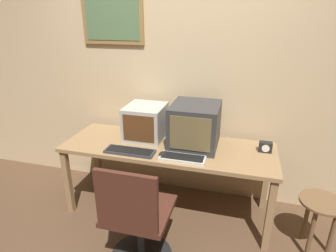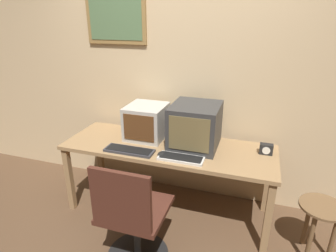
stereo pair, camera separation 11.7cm
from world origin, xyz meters
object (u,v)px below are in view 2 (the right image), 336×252
object	(u,v)px
monitor_left	(147,122)
keyboard_side	(181,158)
office_chair	(133,222)
monitor_right	(195,126)
mouse_near_keyboard	(161,154)
keyboard_main	(129,150)
side_stool	(320,218)
desk_clock	(266,149)

from	to	relation	value
monitor_left	keyboard_side	bearing A→B (deg)	-37.96
office_chair	monitor_right	bearing A→B (deg)	70.96
monitor_left	mouse_near_keyboard	bearing A→B (deg)	-51.26
monitor_right	keyboard_main	size ratio (longest dim) A/B	1.05
office_chair	side_stool	distance (m)	1.47
monitor_left	monitor_right	distance (m)	0.50
keyboard_main	keyboard_side	distance (m)	0.48
keyboard_main	office_chair	size ratio (longest dim) A/B	0.49
monitor_right	mouse_near_keyboard	world-z (taller)	monitor_right
mouse_near_keyboard	desk_clock	xyz separation A→B (m)	(0.87, 0.32, 0.03)
monitor_right	mouse_near_keyboard	bearing A→B (deg)	-127.51
keyboard_main	side_stool	world-z (taller)	keyboard_main
mouse_near_keyboard	office_chair	distance (m)	0.61
keyboard_side	monitor_right	bearing A→B (deg)	81.96
monitor_right	mouse_near_keyboard	distance (m)	0.41
desk_clock	keyboard_side	bearing A→B (deg)	-153.77
monitor_left	side_stool	bearing A→B (deg)	-11.42
monitor_left	desk_clock	size ratio (longest dim) A/B	3.52
keyboard_main	desk_clock	world-z (taller)	desk_clock
desk_clock	side_stool	distance (m)	0.67
office_chair	side_stool	size ratio (longest dim) A/B	1.89
desk_clock	office_chair	size ratio (longest dim) A/B	0.12
keyboard_main	side_stool	xyz separation A→B (m)	(1.62, 0.04, -0.36)
keyboard_main	keyboard_side	bearing A→B (deg)	0.19
desk_clock	office_chair	distance (m)	1.29
monitor_left	side_stool	world-z (taller)	monitor_left
side_stool	monitor_left	bearing A→B (deg)	168.58
monitor_right	office_chair	bearing A→B (deg)	-109.04
mouse_near_keyboard	desk_clock	size ratio (longest dim) A/B	0.89
keyboard_side	office_chair	world-z (taller)	office_chair
mouse_near_keyboard	desk_clock	world-z (taller)	desk_clock
keyboard_main	side_stool	distance (m)	1.66
keyboard_side	office_chair	bearing A→B (deg)	-115.26
office_chair	keyboard_main	bearing A→B (deg)	116.42
monitor_left	office_chair	world-z (taller)	monitor_left
monitor_left	office_chair	size ratio (longest dim) A/B	0.43
keyboard_main	keyboard_side	world-z (taller)	same
side_stool	office_chair	bearing A→B (deg)	-158.79
monitor_left	keyboard_side	world-z (taller)	monitor_left
keyboard_main	monitor_right	bearing A→B (deg)	30.66
monitor_right	keyboard_main	world-z (taller)	monitor_right
keyboard_main	keyboard_side	xyz separation A→B (m)	(0.48, 0.00, -0.00)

